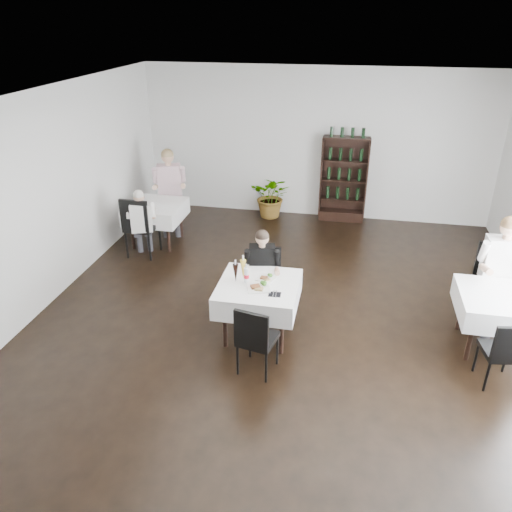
{
  "coord_description": "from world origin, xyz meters",
  "views": [
    {
      "loc": [
        0.76,
        -5.48,
        3.95
      ],
      "look_at": [
        -0.37,
        0.2,
        1.06
      ],
      "focal_mm": 35.0,
      "sensor_mm": 36.0,
      "label": 1
    }
  ],
  "objects_px": {
    "potted_tree": "(272,196)",
    "diner_main": "(262,267)",
    "main_table": "(258,294)",
    "wine_shelf": "(344,180)"
  },
  "relations": [
    {
      "from": "main_table",
      "to": "wine_shelf",
      "type": "bearing_deg",
      "value": 78.22
    },
    {
      "from": "wine_shelf",
      "to": "potted_tree",
      "type": "bearing_deg",
      "value": -175.44
    },
    {
      "from": "diner_main",
      "to": "wine_shelf",
      "type": "bearing_deg",
      "value": 75.99
    },
    {
      "from": "potted_tree",
      "to": "diner_main",
      "type": "distance_m",
      "value": 3.73
    },
    {
      "from": "main_table",
      "to": "potted_tree",
      "type": "relative_size",
      "value": 1.14
    },
    {
      "from": "main_table",
      "to": "potted_tree",
      "type": "height_order",
      "value": "potted_tree"
    },
    {
      "from": "potted_tree",
      "to": "main_table",
      "type": "bearing_deg",
      "value": -82.75
    },
    {
      "from": "potted_tree",
      "to": "diner_main",
      "type": "xyz_separation_m",
      "value": [
        0.48,
        -3.69,
        0.29
      ]
    },
    {
      "from": "main_table",
      "to": "diner_main",
      "type": "bearing_deg",
      "value": 95.64
    },
    {
      "from": "diner_main",
      "to": "main_table",
      "type": "bearing_deg",
      "value": -84.36
    }
  ]
}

